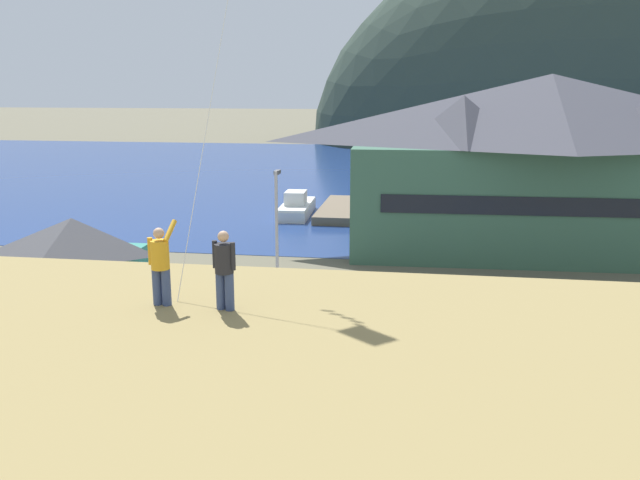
# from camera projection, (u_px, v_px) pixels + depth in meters

# --- Properties ---
(ground_plane) EXTENTS (600.00, 600.00, 0.00)m
(ground_plane) POSITION_uv_depth(u_px,v_px,m) (304.00, 380.00, 24.80)
(ground_plane) COLOR #66604C
(parking_lot_pad) EXTENTS (40.00, 20.00, 0.10)m
(parking_lot_pad) POSITION_uv_depth(u_px,v_px,m) (324.00, 332.00, 29.61)
(parking_lot_pad) COLOR slate
(parking_lot_pad) RESTS_ON ground
(bay_water) EXTENTS (360.00, 84.00, 0.03)m
(bay_water) POSITION_uv_depth(u_px,v_px,m) (388.00, 174.00, 82.59)
(bay_water) COLOR navy
(bay_water) RESTS_ON ground
(far_hill_west_ridge) EXTENTS (121.23, 62.14, 84.81)m
(far_hill_west_ridge) POSITION_uv_depth(u_px,v_px,m) (634.00, 145.00, 124.35)
(far_hill_west_ridge) COLOR #2D3D33
(far_hill_west_ridge) RESTS_ON ground
(harbor_lodge) EXTENTS (26.32, 11.56, 11.46)m
(harbor_lodge) POSITION_uv_depth(u_px,v_px,m) (547.00, 160.00, 42.67)
(harbor_lodge) COLOR #38604C
(harbor_lodge) RESTS_ON ground
(storage_shed_near_lot) EXTENTS (5.95, 5.39, 4.80)m
(storage_shed_near_lot) POSITION_uv_depth(u_px,v_px,m) (75.00, 267.00, 31.04)
(storage_shed_near_lot) COLOR #338475
(storage_shed_near_lot) RESTS_ON ground
(wharf_dock) EXTENTS (3.20, 11.02, 0.70)m
(wharf_dock) POSITION_uv_depth(u_px,v_px,m) (340.00, 210.00, 57.21)
(wharf_dock) COLOR #70604C
(wharf_dock) RESTS_ON ground
(moored_boat_wharfside) EXTENTS (2.64, 7.46, 2.16)m
(moored_boat_wharfside) POSITION_uv_depth(u_px,v_px,m) (297.00, 207.00, 56.22)
(moored_boat_wharfside) COLOR silver
(moored_boat_wharfside) RESTS_ON ground
(parked_car_corner_spot) EXTENTS (4.29, 2.24, 1.82)m
(parked_car_corner_spot) POSITION_uv_depth(u_px,v_px,m) (570.00, 361.00, 23.92)
(parked_car_corner_spot) COLOR #9EA3A8
(parked_car_corner_spot) RESTS_ON parking_lot_pad
(parked_car_back_row_left) EXTENTS (4.30, 2.26, 1.82)m
(parked_car_back_row_left) POSITION_uv_depth(u_px,v_px,m) (287.00, 337.00, 26.19)
(parked_car_back_row_left) COLOR #B28923
(parked_car_back_row_left) RESTS_ON parking_lot_pad
(parked_car_lone_by_shed) EXTENTS (4.26, 2.18, 1.82)m
(parked_car_lone_by_shed) POSITION_uv_depth(u_px,v_px,m) (619.00, 312.00, 29.12)
(parked_car_lone_by_shed) COLOR #9EA3A8
(parked_car_lone_by_shed) RESTS_ON parking_lot_pad
(parked_car_mid_row_far) EXTENTS (4.35, 2.36, 1.82)m
(parked_car_mid_row_far) POSITION_uv_depth(u_px,v_px,m) (115.00, 348.00, 25.07)
(parked_car_mid_row_far) COLOR slate
(parked_car_mid_row_far) RESTS_ON parking_lot_pad
(parked_car_mid_row_near) EXTENTS (4.33, 2.32, 1.82)m
(parked_car_mid_row_near) POSITION_uv_depth(u_px,v_px,m) (199.00, 293.00, 31.80)
(parked_car_mid_row_near) COLOR silver
(parked_car_mid_row_near) RESTS_ON parking_lot_pad
(parking_light_pole) EXTENTS (0.24, 0.78, 6.38)m
(parking_light_pole) POSITION_uv_depth(u_px,v_px,m) (277.00, 222.00, 34.60)
(parking_light_pole) COLOR #ADADB2
(parking_light_pole) RESTS_ON parking_lot_pad
(person_kite_flyer) EXTENTS (0.54, 0.65, 1.86)m
(person_kite_flyer) POSITION_uv_depth(u_px,v_px,m) (160.00, 263.00, 14.50)
(person_kite_flyer) COLOR #384770
(person_kite_flyer) RESTS_ON grassy_hill_foreground
(person_companion) EXTENTS (0.54, 0.40, 1.74)m
(person_companion) POSITION_uv_depth(u_px,v_px,m) (224.00, 268.00, 14.19)
(person_companion) COLOR #384770
(person_companion) RESTS_ON grassy_hill_foreground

